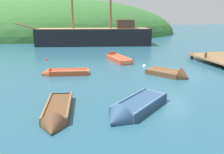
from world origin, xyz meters
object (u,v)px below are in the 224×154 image
sailing_ship (95,38)px  buoy_red (47,60)px  rowboat_outer_left (116,59)px  rowboat_center (62,73)px  buoy_white (144,66)px  rowboat_outer_right (133,110)px  rowboat_near_dock (172,75)px  rowboat_portside (57,115)px

sailing_ship → buoy_red: sailing_ship is taller
rowboat_outer_left → buoy_red: bearing=65.3°
sailing_ship → rowboat_center: size_ratio=5.12×
buoy_white → rowboat_outer_right: bearing=-115.6°
rowboat_near_dock → rowboat_portside: 8.78m
rowboat_center → buoy_red: rowboat_center is taller
rowboat_outer_right → buoy_white: 8.74m
rowboat_portside → rowboat_center: 6.59m
rowboat_outer_left → rowboat_outer_right: rowboat_outer_right is taller
rowboat_center → rowboat_outer_right: bearing=121.4°
rowboat_outer_left → buoy_white: (1.56, -2.92, -0.13)m
rowboat_portside → buoy_white: (6.97, 7.50, -0.09)m
rowboat_center → buoy_white: (6.50, 0.93, -0.09)m
rowboat_near_dock → buoy_red: bearing=-168.6°
rowboat_near_dock → buoy_red: (-8.36, 7.75, -0.10)m
rowboat_center → buoy_white: 6.57m
rowboat_center → buoy_red: size_ratio=11.69×
rowboat_outer_left → rowboat_portside: 11.75m
rowboat_center → rowboat_outer_left: bearing=-132.1°
rowboat_outer_right → sailing_ship: bearing=-134.1°
sailing_ship → rowboat_portside: 21.21m
sailing_ship → rowboat_center: sailing_ship is taller
rowboat_near_dock → rowboat_portside: rowboat_near_dock is taller
rowboat_outer_left → rowboat_center: rowboat_outer_left is taller
sailing_ship → rowboat_outer_right: sailing_ship is taller
rowboat_outer_left → buoy_red: (-6.13, 1.65, -0.13)m
rowboat_center → sailing_ship: bearing=-99.0°
rowboat_portside → buoy_red: 12.09m
rowboat_outer_left → rowboat_center: (-4.94, -3.85, -0.03)m
rowboat_outer_right → buoy_white: bearing=-154.0°
sailing_ship → rowboat_outer_left: bearing=102.0°
rowboat_center → buoy_white: rowboat_center is taller
rowboat_portside → buoy_red: rowboat_portside is taller
sailing_ship → rowboat_outer_right: (-2.09, -20.91, -0.75)m
rowboat_near_dock → rowboat_outer_left: rowboat_near_dock is taller
sailing_ship → rowboat_outer_left: (0.13, -10.10, -0.75)m
rowboat_near_dock → rowboat_portside: (-7.65, -4.32, -0.01)m
rowboat_near_dock → rowboat_center: rowboat_near_dock is taller
rowboat_portside → buoy_red: (-0.71, 12.07, -0.09)m
buoy_white → rowboat_center: bearing=-171.9°
rowboat_near_dock → buoy_white: rowboat_near_dock is taller
rowboat_near_dock → rowboat_outer_right: size_ratio=0.84×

